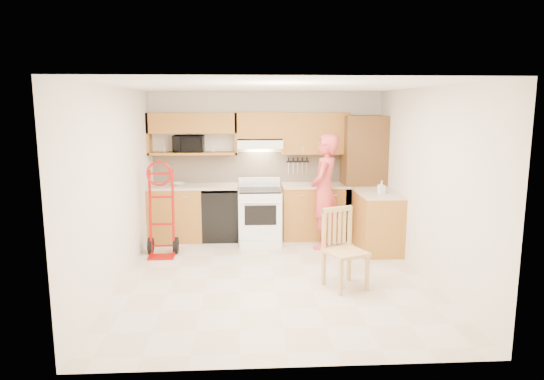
{
  "coord_description": "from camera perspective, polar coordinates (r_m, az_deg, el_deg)",
  "views": [
    {
      "loc": [
        -0.38,
        -6.11,
        2.26
      ],
      "look_at": [
        0.0,
        0.5,
        1.1
      ],
      "focal_mm": 31.7,
      "sensor_mm": 36.0,
      "label": 1
    }
  ],
  "objects": [
    {
      "name": "soap_bottle",
      "position": [
        7.49,
        12.87,
        0.33
      ],
      "size": [
        0.11,
        0.11,
        0.2
      ],
      "primitive_type": "imported",
      "rotation": [
        0.0,
        0.0,
        0.28
      ],
      "color": "white",
      "rests_on": "countertop_return"
    },
    {
      "name": "upper_cab_left",
      "position": [
        8.25,
        -9.43,
        7.86
      ],
      "size": [
        1.5,
        0.33,
        0.34
      ],
      "primitive_type": "cube",
      "color": "#A66621",
      "rests_on": "wall_back"
    },
    {
      "name": "lower_cab_right",
      "position": [
        8.35,
        5.13,
        -2.62
      ],
      "size": [
        1.14,
        0.6,
        0.9
      ],
      "primitive_type": "cube",
      "color": "#A66621",
      "rests_on": "ground"
    },
    {
      "name": "range_hood",
      "position": [
        8.16,
        -1.46,
        5.51
      ],
      "size": [
        0.76,
        0.46,
        0.14
      ],
      "primitive_type": "cube",
      "color": "white",
      "rests_on": "wall_back"
    },
    {
      "name": "hand_truck",
      "position": [
        7.43,
        -13.06,
        -2.78
      ],
      "size": [
        0.52,
        0.48,
        1.31
      ],
      "primitive_type": null,
      "rotation": [
        0.0,
        0.0,
        0.01
      ],
      "color": "#A10C08",
      "rests_on": "ground"
    },
    {
      "name": "dining_chair",
      "position": [
        6.09,
        8.75,
        -6.97
      ],
      "size": [
        0.6,
        0.63,
        1.0
      ],
      "primitive_type": null,
      "rotation": [
        0.0,
        0.0,
        0.4
      ],
      "color": "tan",
      "rests_on": "ground"
    },
    {
      "name": "ceiling",
      "position": [
        6.13,
        0.27,
        12.27
      ],
      "size": [
        4.0,
        4.5,
        0.02
      ],
      "primitive_type": "cube",
      "color": "white",
      "rests_on": "ground"
    },
    {
      "name": "knife_strip",
      "position": [
        8.43,
        3.07,
        2.97
      ],
      "size": [
        0.4,
        0.05,
        0.29
      ],
      "primitive_type": null,
      "color": "black",
      "rests_on": "backsplash"
    },
    {
      "name": "countertop_left",
      "position": [
        8.22,
        -9.32,
        0.42
      ],
      "size": [
        1.5,
        0.63,
        0.04
      ],
      "primitive_type": "cube",
      "color": "#C4B496",
      "rests_on": "lower_cab_left"
    },
    {
      "name": "upper_shelf_mw",
      "position": [
        8.28,
        -9.33,
        4.33
      ],
      "size": [
        1.5,
        0.33,
        0.04
      ],
      "primitive_type": "cube",
      "color": "#A66621",
      "rests_on": "wall_back"
    },
    {
      "name": "microwave",
      "position": [
        8.27,
        -9.87,
        5.43
      ],
      "size": [
        0.51,
        0.35,
        0.28
      ],
      "primitive_type": "imported",
      "rotation": [
        0.0,
        0.0,
        -0.02
      ],
      "color": "black",
      "rests_on": "upper_shelf_mw"
    },
    {
      "name": "lower_cab_left",
      "position": [
        8.34,
        -11.28,
        -2.79
      ],
      "size": [
        0.9,
        0.6,
        0.9
      ],
      "primitive_type": "cube",
      "color": "#A66621",
      "rests_on": "ground"
    },
    {
      "name": "countertop_right",
      "position": [
        8.26,
        5.18,
        0.56
      ],
      "size": [
        1.14,
        0.63,
        0.04
      ],
      "primitive_type": "cube",
      "color": "#C4B496",
      "rests_on": "lower_cab_right"
    },
    {
      "name": "range",
      "position": [
        8.02,
        -1.44,
        -2.56
      ],
      "size": [
        0.71,
        0.94,
        1.05
      ],
      "primitive_type": null,
      "color": "white",
      "rests_on": "ground"
    },
    {
      "name": "wall_front",
      "position": [
        4.0,
        2.27,
        -4.71
      ],
      "size": [
        4.0,
        0.02,
        2.5
      ],
      "primitive_type": "cube",
      "color": "silver",
      "rests_on": "ground"
    },
    {
      "name": "bowl",
      "position": [
        8.24,
        -11.04,
        0.7
      ],
      "size": [
        0.24,
        0.24,
        0.05
      ],
      "primitive_type": "imported",
      "rotation": [
        0.0,
        0.0,
        -0.28
      ],
      "color": "white",
      "rests_on": "countertop_left"
    },
    {
      "name": "upper_cab_center",
      "position": [
        8.21,
        -1.48,
        7.7
      ],
      "size": [
        0.76,
        0.33,
        0.44
      ],
      "primitive_type": "cube",
      "color": "#A66621",
      "rests_on": "wall_back"
    },
    {
      "name": "countertop_return",
      "position": [
        7.67,
        12.5,
        -0.36
      ],
      "size": [
        0.63,
        1.0,
        0.04
      ],
      "primitive_type": "cube",
      "color": "#C4B496",
      "rests_on": "cab_return_right"
    },
    {
      "name": "backsplash",
      "position": [
        8.42,
        -0.68,
        2.71
      ],
      "size": [
        3.92,
        0.03,
        0.55
      ],
      "primitive_type": "cube",
      "color": "#CAB394",
      "rests_on": "wall_back"
    },
    {
      "name": "person",
      "position": [
        7.69,
        6.23,
        -0.21
      ],
      "size": [
        0.66,
        0.78,
        1.83
      ],
      "primitive_type": "imported",
      "rotation": [
        0.0,
        0.0,
        -1.96
      ],
      "color": "#D3403F",
      "rests_on": "ground"
    },
    {
      "name": "floor",
      "position": [
        6.53,
        0.26,
        -10.41
      ],
      "size": [
        4.0,
        4.5,
        0.02
      ],
      "primitive_type": "cube",
      "color": "beige",
      "rests_on": "ground"
    },
    {
      "name": "cab_return_right",
      "position": [
        7.77,
        12.37,
        -3.77
      ],
      "size": [
        0.6,
        1.0,
        0.9
      ],
      "primitive_type": "cube",
      "color": "#A66621",
      "rests_on": "ground"
    },
    {
      "name": "wall_right",
      "position": [
        6.64,
        17.86,
        0.7
      ],
      "size": [
        0.02,
        4.5,
        2.5
      ],
      "primitive_type": "cube",
      "color": "silver",
      "rests_on": "ground"
    },
    {
      "name": "wall_left",
      "position": [
        6.4,
        -17.99,
        0.37
      ],
      "size": [
        0.02,
        4.5,
        2.5
      ],
      "primitive_type": "cube",
      "color": "silver",
      "rests_on": "ground"
    },
    {
      "name": "upper_cab_right",
      "position": [
        8.3,
        5.14,
        6.72
      ],
      "size": [
        1.14,
        0.33,
        0.7
      ],
      "primitive_type": "cube",
      "color": "#A66621",
      "rests_on": "wall_back"
    },
    {
      "name": "wall_back",
      "position": [
        8.44,
        -0.69,
        3.06
      ],
      "size": [
        4.0,
        0.02,
        2.5
      ],
      "primitive_type": "cube",
      "color": "silver",
      "rests_on": "ground"
    },
    {
      "name": "dishwasher",
      "position": [
        8.28,
        -6.12,
        -2.93
      ],
      "size": [
        0.6,
        0.6,
        0.85
      ],
      "primitive_type": "cube",
      "color": "black",
      "rests_on": "ground"
    },
    {
      "name": "pantry_tall",
      "position": [
        8.4,
        10.74,
        1.48
      ],
      "size": [
        0.7,
        0.6,
        2.1
      ],
      "primitive_type": "cube",
      "color": "#533316",
      "rests_on": "ground"
    }
  ]
}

